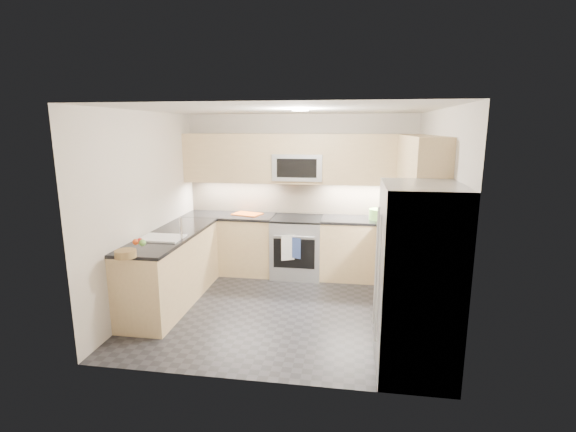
# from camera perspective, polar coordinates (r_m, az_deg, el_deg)

# --- Properties ---
(floor) EXTENTS (3.60, 3.20, 0.00)m
(floor) POSITION_cam_1_polar(r_m,az_deg,el_deg) (5.52, -0.56, -12.52)
(floor) COLOR black
(floor) RESTS_ON ground
(ceiling) EXTENTS (3.60, 3.20, 0.02)m
(ceiling) POSITION_cam_1_polar(r_m,az_deg,el_deg) (5.03, -0.62, 14.37)
(ceiling) COLOR beige
(ceiling) RESTS_ON wall_back
(wall_back) EXTENTS (3.60, 0.02, 2.50)m
(wall_back) POSITION_cam_1_polar(r_m,az_deg,el_deg) (6.69, 1.62, 3.04)
(wall_back) COLOR beige
(wall_back) RESTS_ON floor
(wall_front) EXTENTS (3.60, 0.02, 2.50)m
(wall_front) POSITION_cam_1_polar(r_m,az_deg,el_deg) (3.61, -4.70, -4.80)
(wall_front) COLOR beige
(wall_front) RESTS_ON floor
(wall_left) EXTENTS (0.02, 3.20, 2.50)m
(wall_left) POSITION_cam_1_polar(r_m,az_deg,el_deg) (5.70, -18.75, 0.83)
(wall_left) COLOR beige
(wall_left) RESTS_ON floor
(wall_right) EXTENTS (0.02, 3.20, 2.50)m
(wall_right) POSITION_cam_1_polar(r_m,az_deg,el_deg) (5.16, 19.54, -0.34)
(wall_right) COLOR beige
(wall_right) RESTS_ON floor
(base_cab_back_left) EXTENTS (1.42, 0.60, 0.90)m
(base_cab_back_left) POSITION_cam_1_polar(r_m,az_deg,el_deg) (6.80, -7.92, -3.84)
(base_cab_back_left) COLOR #D5B680
(base_cab_back_left) RESTS_ON floor
(base_cab_back_right) EXTENTS (1.42, 0.60, 0.90)m
(base_cab_back_right) POSITION_cam_1_polar(r_m,az_deg,el_deg) (6.53, 10.81, -4.60)
(base_cab_back_right) COLOR #D5B680
(base_cab_back_right) RESTS_ON floor
(base_cab_right) EXTENTS (0.60, 1.70, 0.90)m
(base_cab_right) POSITION_cam_1_polar(r_m,az_deg,el_deg) (5.47, 15.55, -8.12)
(base_cab_right) COLOR #D5B680
(base_cab_right) RESTS_ON floor
(base_cab_peninsula) EXTENTS (0.60, 2.00, 0.90)m
(base_cab_peninsula) POSITION_cam_1_polar(r_m,az_deg,el_deg) (5.77, -15.55, -7.06)
(base_cab_peninsula) COLOR #D5B680
(base_cab_peninsula) RESTS_ON floor
(countertop_back_left) EXTENTS (1.42, 0.63, 0.04)m
(countertop_back_left) POSITION_cam_1_polar(r_m,az_deg,el_deg) (6.68, -8.03, 0.04)
(countertop_back_left) COLOR black
(countertop_back_left) RESTS_ON base_cab_back_left
(countertop_back_right) EXTENTS (1.42, 0.63, 0.04)m
(countertop_back_right) POSITION_cam_1_polar(r_m,az_deg,el_deg) (6.41, 10.97, -0.57)
(countertop_back_right) COLOR black
(countertop_back_right) RESTS_ON base_cab_back_right
(countertop_right) EXTENTS (0.63, 1.70, 0.04)m
(countertop_right) POSITION_cam_1_polar(r_m,az_deg,el_deg) (5.33, 15.83, -3.36)
(countertop_right) COLOR black
(countertop_right) RESTS_ON base_cab_right
(countertop_peninsula) EXTENTS (0.63, 2.00, 0.04)m
(countertop_peninsula) POSITION_cam_1_polar(r_m,az_deg,el_deg) (5.64, -15.81, -2.54)
(countertop_peninsula) COLOR black
(countertop_peninsula) RESTS_ON base_cab_peninsula
(upper_cab_back) EXTENTS (3.60, 0.35, 0.75)m
(upper_cab_back) POSITION_cam_1_polar(r_m,az_deg,el_deg) (6.45, 1.46, 7.85)
(upper_cab_back) COLOR #D5B680
(upper_cab_back) RESTS_ON wall_back
(upper_cab_right) EXTENTS (0.35, 1.95, 0.75)m
(upper_cab_right) POSITION_cam_1_polar(r_m,az_deg,el_deg) (5.32, 17.57, 6.41)
(upper_cab_right) COLOR #D5B680
(upper_cab_right) RESTS_ON wall_right
(backsplash_back) EXTENTS (3.60, 0.01, 0.51)m
(backsplash_back) POSITION_cam_1_polar(r_m,az_deg,el_deg) (6.69, 1.61, 2.56)
(backsplash_back) COLOR tan
(backsplash_back) RESTS_ON wall_back
(backsplash_right) EXTENTS (0.01, 2.30, 0.51)m
(backsplash_right) POSITION_cam_1_polar(r_m,az_deg,el_deg) (5.61, 18.61, 0.08)
(backsplash_right) COLOR tan
(backsplash_right) RESTS_ON wall_right
(gas_range) EXTENTS (0.76, 0.65, 0.91)m
(gas_range) POSITION_cam_1_polar(r_m,az_deg,el_deg) (6.55, 1.23, -4.29)
(gas_range) COLOR #A3A7AB
(gas_range) RESTS_ON floor
(range_cooktop) EXTENTS (0.76, 0.65, 0.03)m
(range_cooktop) POSITION_cam_1_polar(r_m,az_deg,el_deg) (6.44, 1.24, -0.36)
(range_cooktop) COLOR black
(range_cooktop) RESTS_ON gas_range
(oven_door_glass) EXTENTS (0.62, 0.02, 0.45)m
(oven_door_glass) POSITION_cam_1_polar(r_m,az_deg,el_deg) (6.24, 0.83, -5.18)
(oven_door_glass) COLOR black
(oven_door_glass) RESTS_ON gas_range
(oven_handle) EXTENTS (0.60, 0.02, 0.02)m
(oven_handle) POSITION_cam_1_polar(r_m,az_deg,el_deg) (6.14, 0.81, -2.82)
(oven_handle) COLOR #B2B5BA
(oven_handle) RESTS_ON gas_range
(microwave) EXTENTS (0.76, 0.40, 0.40)m
(microwave) POSITION_cam_1_polar(r_m,az_deg,el_deg) (6.44, 1.42, 6.72)
(microwave) COLOR #ACAFB4
(microwave) RESTS_ON upper_cab_back
(microwave_door) EXTENTS (0.60, 0.01, 0.28)m
(microwave_door) POSITION_cam_1_polar(r_m,az_deg,el_deg) (6.24, 1.18, 6.55)
(microwave_door) COLOR black
(microwave_door) RESTS_ON microwave
(refrigerator) EXTENTS (0.70, 0.90, 1.80)m
(refrigerator) POSITION_cam_1_polar(r_m,az_deg,el_deg) (4.11, 17.29, -8.37)
(refrigerator) COLOR #A2A4AA
(refrigerator) RESTS_ON floor
(fridge_handle_left) EXTENTS (0.02, 0.02, 1.20)m
(fridge_handle_left) POSITION_cam_1_polar(r_m,az_deg,el_deg) (3.88, 12.25, -8.51)
(fridge_handle_left) COLOR #B2B5BA
(fridge_handle_left) RESTS_ON refrigerator
(fridge_handle_right) EXTENTS (0.02, 0.02, 1.20)m
(fridge_handle_right) POSITION_cam_1_polar(r_m,az_deg,el_deg) (4.22, 11.97, -6.81)
(fridge_handle_right) COLOR #B2B5BA
(fridge_handle_right) RESTS_ON refrigerator
(sink_basin) EXTENTS (0.52, 0.38, 0.16)m
(sink_basin) POSITION_cam_1_polar(r_m,az_deg,el_deg) (5.43, -16.87, -3.59)
(sink_basin) COLOR white
(sink_basin) RESTS_ON base_cab_peninsula
(faucet) EXTENTS (0.03, 0.03, 0.28)m
(faucet) POSITION_cam_1_polar(r_m,az_deg,el_deg) (5.28, -14.45, -1.66)
(faucet) COLOR silver
(faucet) RESTS_ON countertop_peninsula
(utensil_bowl) EXTENTS (0.35, 0.35, 0.16)m
(utensil_bowl) POSITION_cam_1_polar(r_m,az_deg,el_deg) (6.38, 12.27, 0.22)
(utensil_bowl) COLOR #6DAE4A
(utensil_bowl) RESTS_ON countertop_back_right
(cutting_board) EXTENTS (0.50, 0.41, 0.01)m
(cutting_board) POSITION_cam_1_polar(r_m,az_deg,el_deg) (6.66, -5.59, 0.28)
(cutting_board) COLOR #D45514
(cutting_board) RESTS_ON countertop_back_left
(fruit_basket) EXTENTS (0.27, 0.27, 0.08)m
(fruit_basket) POSITION_cam_1_polar(r_m,az_deg,el_deg) (4.76, -21.34, -4.84)
(fruit_basket) COLOR olive
(fruit_basket) RESTS_ON countertop_peninsula
(fruit_apple) EXTENTS (0.07, 0.07, 0.07)m
(fruit_apple) POSITION_cam_1_polar(r_m,az_deg,el_deg) (4.93, -19.61, -3.25)
(fruit_apple) COLOR #A81C13
(fruit_apple) RESTS_ON fruit_basket
(fruit_pear) EXTENTS (0.08, 0.08, 0.08)m
(fruit_pear) POSITION_cam_1_polar(r_m,az_deg,el_deg) (4.84, -19.27, -3.48)
(fruit_pear) COLOR #6AAD4A
(fruit_pear) RESTS_ON fruit_basket
(dish_towel_check) EXTENTS (0.19, 0.09, 0.38)m
(dish_towel_check) POSITION_cam_1_polar(r_m,az_deg,el_deg) (6.18, -0.01, -4.36)
(dish_towel_check) COLOR white
(dish_towel_check) RESTS_ON oven_handle
(dish_towel_blue) EXTENTS (0.16, 0.07, 0.31)m
(dish_towel_blue) POSITION_cam_1_polar(r_m,az_deg,el_deg) (6.17, 1.04, -4.41)
(dish_towel_blue) COLOR #344B90
(dish_towel_blue) RESTS_ON oven_handle
(fruit_orange) EXTENTS (0.07, 0.07, 0.07)m
(fruit_orange) POSITION_cam_1_polar(r_m,az_deg,el_deg) (4.91, -20.12, -3.36)
(fruit_orange) COLOR #DF4B18
(fruit_orange) RESTS_ON fruit_basket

